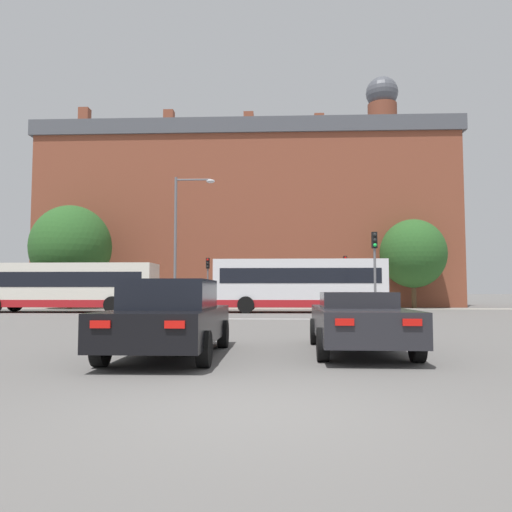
% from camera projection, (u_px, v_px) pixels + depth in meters
% --- Properties ---
extents(ground_plane, '(400.00, 400.00, 0.00)m').
position_uv_depth(ground_plane, '(249.00, 411.00, 5.53)').
color(ground_plane, '#605E5B').
extents(stop_line_strip, '(7.70, 0.30, 0.01)m').
position_uv_depth(stop_line_strip, '(270.00, 319.00, 23.48)').
color(stop_line_strip, silver).
rests_on(stop_line_strip, ground_plane).
extents(far_pavement, '(68.55, 2.50, 0.01)m').
position_uv_depth(far_pavement, '(273.00, 309.00, 37.05)').
color(far_pavement, gray).
rests_on(far_pavement, ground_plane).
extents(brick_civic_building, '(36.22, 11.07, 21.15)m').
position_uv_depth(brick_civic_building, '(249.00, 219.00, 45.98)').
color(brick_civic_building, brown).
rests_on(brick_civic_building, ground_plane).
extents(car_saloon_left, '(2.04, 4.94, 1.56)m').
position_uv_depth(car_saloon_left, '(171.00, 317.00, 10.22)').
color(car_saloon_left, black).
rests_on(car_saloon_left, ground_plane).
extents(car_roadster_right, '(2.06, 4.96, 1.30)m').
position_uv_depth(car_roadster_right, '(358.00, 321.00, 10.86)').
color(car_roadster_right, '#232328').
rests_on(car_roadster_right, ground_plane).
extents(bus_crossing_lead, '(10.37, 2.75, 3.22)m').
position_uv_depth(bus_crossing_lead, '(299.00, 284.00, 30.55)').
color(bus_crossing_lead, silver).
rests_on(bus_crossing_lead, ground_plane).
extents(bus_crossing_trailing, '(11.59, 2.71, 3.00)m').
position_uv_depth(bus_crossing_trailing, '(62.00, 286.00, 30.82)').
color(bus_crossing_trailing, silver).
rests_on(bus_crossing_trailing, ground_plane).
extents(traffic_light_far_right, '(0.26, 0.31, 3.88)m').
position_uv_depth(traffic_light_far_right, '(345.00, 273.00, 36.38)').
color(traffic_light_far_right, slate).
rests_on(traffic_light_far_right, ground_plane).
extents(traffic_light_near_right, '(0.26, 0.31, 4.21)m').
position_uv_depth(traffic_light_near_right, '(375.00, 260.00, 24.37)').
color(traffic_light_near_right, slate).
rests_on(traffic_light_near_right, ground_plane).
extents(traffic_light_far_left, '(0.26, 0.31, 3.78)m').
position_uv_depth(traffic_light_far_left, '(208.00, 274.00, 37.00)').
color(traffic_light_far_left, slate).
rests_on(traffic_light_far_left, ground_plane).
extents(street_lamp_junction, '(2.37, 0.36, 7.97)m').
position_uv_depth(street_lamp_junction, '(182.00, 230.00, 28.97)').
color(street_lamp_junction, slate).
rests_on(street_lamp_junction, ground_plane).
extents(pedestrian_waiting, '(0.43, 0.44, 1.62)m').
position_uv_depth(pedestrian_waiting, '(252.00, 296.00, 37.54)').
color(pedestrian_waiting, brown).
rests_on(pedestrian_waiting, ground_plane).
extents(pedestrian_walking_east, '(0.36, 0.45, 1.84)m').
position_uv_depth(pedestrian_walking_east, '(167.00, 294.00, 37.97)').
color(pedestrian_walking_east, black).
rests_on(pedestrian_walking_east, ground_plane).
extents(tree_by_building, '(5.03, 5.03, 6.83)m').
position_uv_depth(tree_by_building, '(413.00, 254.00, 38.32)').
color(tree_by_building, '#4C3823').
rests_on(tree_by_building, ground_plane).
extents(tree_kerbside, '(5.96, 5.96, 7.73)m').
position_uv_depth(tree_kerbside, '(71.00, 247.00, 37.36)').
color(tree_kerbside, '#4C3823').
rests_on(tree_kerbside, ground_plane).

